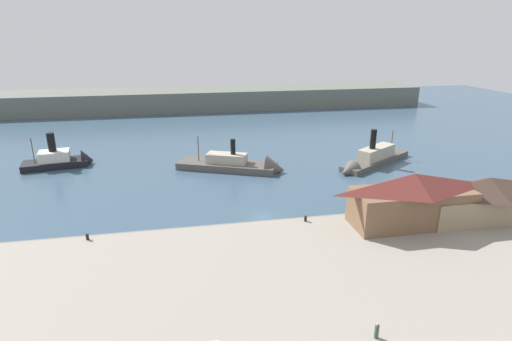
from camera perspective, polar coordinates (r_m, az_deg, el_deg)
The scene contains 12 objects.
ground_plane at distance 70.16m, azimuth 0.92°, elevation -6.63°, with size 320.00×320.00×0.00m, color #385166.
quay_promenade at distance 51.42m, azimuth 6.13°, elevation -16.40°, with size 110.00×36.00×1.20m, color gray.
seawall_edge at distance 66.78m, azimuth 1.56°, elevation -7.55°, with size 110.00×0.80×1.00m, color slate.
ferry_shed_customs_shed at distance 68.07m, azimuth 21.21°, elevation -3.75°, with size 19.18×7.58×8.50m.
ferry_shed_west_terminal at distance 75.82m, azimuth 29.78°, elevation -3.35°, with size 21.83×7.58×7.03m.
pedestrian_standing_center at distance 44.93m, azimuth 16.71°, elevation -20.93°, with size 0.44×0.44×1.77m.
mooring_post_east at distance 65.31m, azimuth -22.75°, elevation -8.65°, with size 0.44×0.44×0.90m, color black.
mooring_post_center_west at distance 66.34m, azimuth 7.02°, elevation -6.77°, with size 0.44×0.44×0.90m, color black.
ferry_approaching_west at distance 100.09m, azimuth 15.81°, elevation 1.46°, with size 24.13×17.69×10.31m.
ferry_near_quay at distance 106.57m, azimuth -25.59°, elevation 1.35°, with size 16.28×8.30×10.21m.
ferry_departing_north at distance 93.43m, azimuth -2.01°, elevation 0.73°, with size 25.47×15.60×9.80m.
far_headland at distance 174.45m, azimuth -6.55°, elevation 10.10°, with size 180.00×24.00×8.00m, color #60665B.
Camera 1 is at (-13.03, -61.98, 30.19)m, focal length 28.28 mm.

